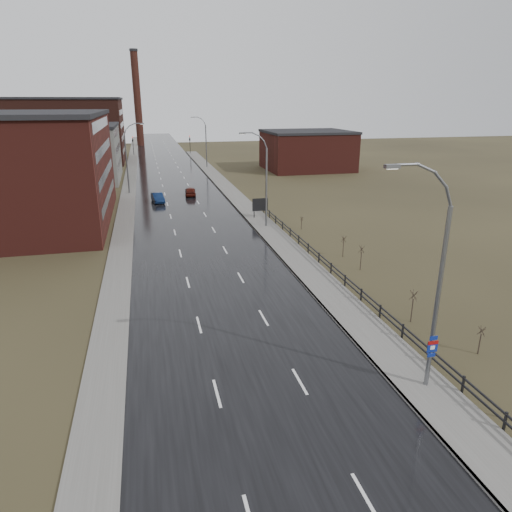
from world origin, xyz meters
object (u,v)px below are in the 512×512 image
streetlight_main (434,284)px  car_far (190,192)px  billboard (260,205)px  car_near (158,198)px

streetlight_main → car_far: bearing=96.9°
billboard → streetlight_main: bearing=-90.9°
streetlight_main → car_near: size_ratio=2.81×
car_near → billboard: bearing=-53.7°
streetlight_main → billboard: streetlight_main is taller
streetlight_main → car_near: streetlight_main is taller
billboard → car_near: (-12.71, 13.25, -1.09)m
streetlight_main → car_near: bearing=103.2°
billboard → car_far: billboard is taller
streetlight_main → billboard: size_ratio=4.46×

